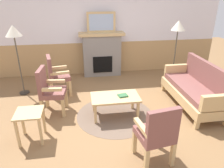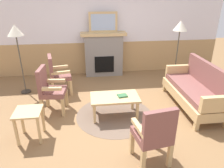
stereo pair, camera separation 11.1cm
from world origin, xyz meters
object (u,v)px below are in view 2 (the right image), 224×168
at_px(framed_picture, 103,22).
at_px(armchair_by_window_left, 57,73).
at_px(floor_lamp_by_couch, 180,30).
at_px(floor_lamp_by_chairs, 16,35).
at_px(couch, 195,90).
at_px(armchair_near_fireplace, 50,88).
at_px(side_table, 29,117).
at_px(coffee_table, 115,99).
at_px(fireplace, 104,54).
at_px(armchair_front_left, 154,133).
at_px(book_on_table, 122,96).

bearing_deg(framed_picture, armchair_by_window_left, -136.59).
bearing_deg(floor_lamp_by_couch, floor_lamp_by_chairs, -177.66).
xyz_separation_m(couch, armchair_by_window_left, (-3.03, 1.03, 0.14)).
height_order(armchair_near_fireplace, side_table, armchair_near_fireplace).
bearing_deg(floor_lamp_by_couch, armchair_near_fireplace, -159.65).
distance_m(coffee_table, floor_lamp_by_chairs, 2.71).
height_order(framed_picture, armchair_by_window_left, framed_picture).
bearing_deg(armchair_by_window_left, fireplace, 43.41).
xyz_separation_m(framed_picture, floor_lamp_by_chairs, (-2.08, -1.00, -0.11)).
distance_m(armchair_near_fireplace, armchair_front_left, 2.40).
bearing_deg(floor_lamp_by_chairs, couch, -17.25).
relative_size(armchair_near_fireplace, floor_lamp_by_chairs, 0.58).
relative_size(armchair_near_fireplace, armchair_front_left, 1.00).
relative_size(coffee_table, armchair_by_window_left, 0.98).
height_order(armchair_near_fireplace, floor_lamp_by_couch, floor_lamp_by_couch).
bearing_deg(armchair_near_fireplace, couch, -3.35).
height_order(armchair_near_fireplace, floor_lamp_by_chairs, floor_lamp_by_chairs).
relative_size(couch, floor_lamp_by_chairs, 1.07).
xyz_separation_m(armchair_front_left, floor_lamp_by_chairs, (-2.46, 2.73, 0.91)).
height_order(couch, floor_lamp_by_couch, floor_lamp_by_couch).
bearing_deg(coffee_table, book_on_table, -4.87).
height_order(framed_picture, armchair_front_left, framed_picture).
xyz_separation_m(couch, armchair_front_left, (-1.41, -1.53, 0.14)).
height_order(book_on_table, armchair_front_left, armchair_front_left).
bearing_deg(side_table, coffee_table, 19.75).
xyz_separation_m(armchair_by_window_left, side_table, (-0.29, -1.74, -0.10)).
height_order(coffee_table, side_table, side_table).
height_order(coffee_table, armchair_near_fireplace, armchair_near_fireplace).
relative_size(fireplace, armchair_by_window_left, 1.33).
relative_size(fireplace, floor_lamp_by_chairs, 0.77).
height_order(framed_picture, floor_lamp_by_couch, framed_picture).
bearing_deg(armchair_front_left, side_table, 156.68).
bearing_deg(coffee_table, armchair_by_window_left, 136.30).
xyz_separation_m(couch, armchair_near_fireplace, (-3.09, 0.18, 0.14)).
bearing_deg(floor_lamp_by_couch, coffee_table, -141.07).
height_order(book_on_table, floor_lamp_by_chairs, floor_lamp_by_chairs).
xyz_separation_m(armchair_near_fireplace, armchair_by_window_left, (0.06, 0.85, 0.00)).
distance_m(book_on_table, armchair_by_window_left, 1.85).
xyz_separation_m(framed_picture, armchair_near_fireplace, (-1.30, -2.02, -1.02)).
xyz_separation_m(couch, floor_lamp_by_couch, (0.10, 1.36, 1.05)).
distance_m(fireplace, side_table, 3.30).
relative_size(couch, floor_lamp_by_couch, 1.07).
bearing_deg(side_table, fireplace, 62.38).
xyz_separation_m(couch, side_table, (-3.32, -0.71, 0.04)).
relative_size(armchair_near_fireplace, side_table, 1.78).
bearing_deg(couch, floor_lamp_by_couch, 85.62).
distance_m(armchair_near_fireplace, floor_lamp_by_chairs, 1.58).
bearing_deg(armchair_by_window_left, armchair_near_fireplace, -93.92).
height_order(armchair_by_window_left, floor_lamp_by_chairs, floor_lamp_by_chairs).
bearing_deg(armchair_near_fireplace, side_table, -104.35).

